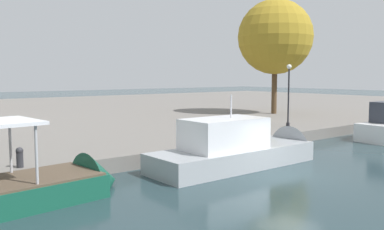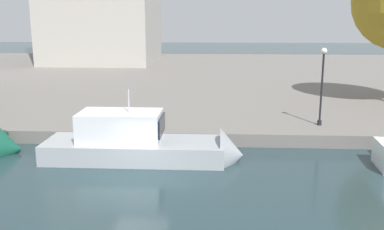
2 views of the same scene
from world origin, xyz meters
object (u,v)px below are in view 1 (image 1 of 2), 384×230
lamp_post (289,91)px  mooring_bollard_0 (20,157)px  mooring_bollard_1 (383,115)px  tree_2 (277,37)px  motor_yacht_1 (243,151)px

lamp_post → mooring_bollard_0: bearing=-174.7°
mooring_bollard_1 → tree_2: size_ratio=0.07×
tree_2 → mooring_bollard_1: bearing=-72.5°
motor_yacht_1 → mooring_bollard_1: (20.62, 2.95, 0.44)m
motor_yacht_1 → mooring_bollard_0: size_ratio=11.83×
tree_2 → lamp_post: bearing=-134.8°
tree_2 → mooring_bollard_0: bearing=-161.1°
tree_2 → motor_yacht_1: bearing=-144.3°
mooring_bollard_1 → tree_2: 12.49m
mooring_bollard_1 → lamp_post: bearing=169.2°
mooring_bollard_0 → lamp_post: (20.17, 1.87, 2.26)m
mooring_bollard_0 → motor_yacht_1: bearing=-16.9°
motor_yacht_1 → tree_2: tree_2 is taller
motor_yacht_1 → mooring_bollard_1: size_ratio=13.66×
mooring_bollard_0 → mooring_bollard_1: size_ratio=1.15×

